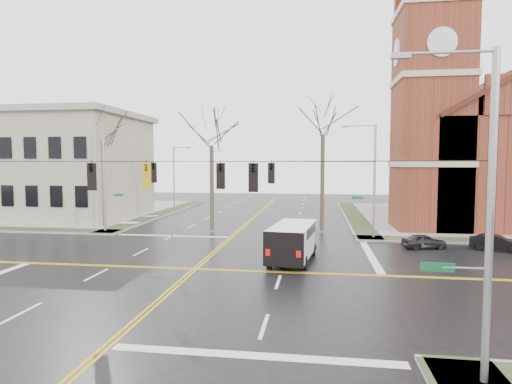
# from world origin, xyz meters

# --- Properties ---
(ground) EXTENTS (120.00, 120.00, 0.00)m
(ground) POSITION_xyz_m (0.00, 0.00, 0.00)
(ground) COLOR black
(ground) RESTS_ON ground
(sidewalks) EXTENTS (80.00, 80.00, 0.17)m
(sidewalks) POSITION_xyz_m (0.00, 0.00, 0.08)
(sidewalks) COLOR gray
(sidewalks) RESTS_ON ground
(road_markings) EXTENTS (100.00, 100.00, 0.01)m
(road_markings) POSITION_xyz_m (0.00, 0.00, 0.01)
(road_markings) COLOR gold
(road_markings) RESTS_ON ground
(church) EXTENTS (24.28, 27.48, 27.50)m
(church) POSITION_xyz_m (24.76, 24.78, 8.43)
(church) COLOR brown
(church) RESTS_ON ground
(civic_building_a) EXTENTS (18.00, 14.00, 11.00)m
(civic_building_a) POSITION_xyz_m (-22.00, 20.00, 5.50)
(civic_building_a) COLOR gray
(civic_building_a) RESTS_ON ground
(signal_pole_ne) EXTENTS (2.75, 0.22, 9.00)m
(signal_pole_ne) POSITION_xyz_m (11.32, 11.50, 4.95)
(signal_pole_ne) COLOR gray
(signal_pole_ne) RESTS_ON ground
(signal_pole_nw) EXTENTS (2.75, 0.22, 9.00)m
(signal_pole_nw) POSITION_xyz_m (-11.32, 11.50, 4.95)
(signal_pole_nw) COLOR gray
(signal_pole_nw) RESTS_ON ground
(signal_pole_se) EXTENTS (2.75, 0.22, 9.00)m
(signal_pole_se) POSITION_xyz_m (11.32, -11.50, 4.95)
(signal_pole_se) COLOR gray
(signal_pole_se) RESTS_ON ground
(span_wires) EXTENTS (23.02, 23.02, 0.03)m
(span_wires) POSITION_xyz_m (0.00, 0.00, 6.20)
(span_wires) COLOR black
(span_wires) RESTS_ON ground
(traffic_signals) EXTENTS (8.21, 8.26, 1.30)m
(traffic_signals) POSITION_xyz_m (-0.00, -0.67, 5.45)
(traffic_signals) COLOR black
(traffic_signals) RESTS_ON ground
(streetlight_north_a) EXTENTS (2.30, 0.20, 8.00)m
(streetlight_north_a) POSITION_xyz_m (-10.65, 28.00, 4.47)
(streetlight_north_a) COLOR gray
(streetlight_north_a) RESTS_ON ground
(streetlight_north_b) EXTENTS (2.30, 0.20, 8.00)m
(streetlight_north_b) POSITION_xyz_m (-10.65, 48.00, 4.47)
(streetlight_north_b) COLOR gray
(streetlight_north_b) RESTS_ON ground
(cargo_van) EXTENTS (3.04, 6.24, 2.28)m
(cargo_van) POSITION_xyz_m (5.50, 3.05, 1.35)
(cargo_van) COLOR white
(cargo_van) RESTS_ON ground
(parked_car_a) EXTENTS (3.27, 1.90, 1.04)m
(parked_car_a) POSITION_xyz_m (14.56, 8.02, 0.52)
(parked_car_a) COLOR black
(parked_car_a) RESTS_ON ground
(parked_car_b) EXTENTS (3.61, 2.29, 1.12)m
(parked_car_b) POSITION_xyz_m (19.38, 7.98, 0.56)
(parked_car_b) COLOR black
(parked_car_b) RESTS_ON ground
(tree_nw_far) EXTENTS (4.00, 4.00, 11.65)m
(tree_nw_far) POSITION_xyz_m (-13.03, 14.16, 8.43)
(tree_nw_far) COLOR #3B3225
(tree_nw_far) RESTS_ON ground
(tree_nw_near) EXTENTS (4.00, 4.00, 11.19)m
(tree_nw_near) POSITION_xyz_m (-2.23, 13.10, 8.10)
(tree_nw_near) COLOR #3B3225
(tree_nw_near) RESTS_ON ground
(tree_ne) EXTENTS (4.00, 4.00, 12.68)m
(tree_ne) POSITION_xyz_m (7.42, 14.22, 9.16)
(tree_ne) COLOR #3B3225
(tree_ne) RESTS_ON ground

